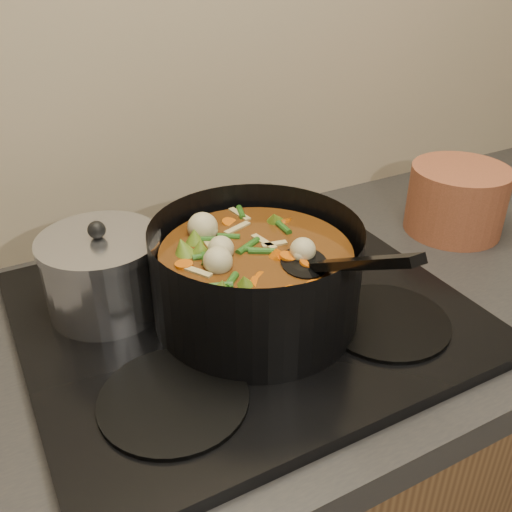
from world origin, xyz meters
name	(u,v)px	position (x,y,z in m)	size (l,w,h in m)	color
counter	(246,509)	(0.00, 1.93, 0.46)	(2.64, 0.64, 0.91)	brown
stovetop	(243,312)	(0.00, 1.93, 0.92)	(0.62, 0.54, 0.03)	black
stockpot	(256,277)	(0.01, 1.90, 1.00)	(0.33, 0.41, 0.21)	black
saucepan	(104,273)	(-0.17, 2.02, 0.99)	(0.17, 0.17, 0.14)	silver
terracotta_crock	(456,200)	(0.48, 1.99, 0.97)	(0.18, 0.18, 0.13)	#9C4E33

